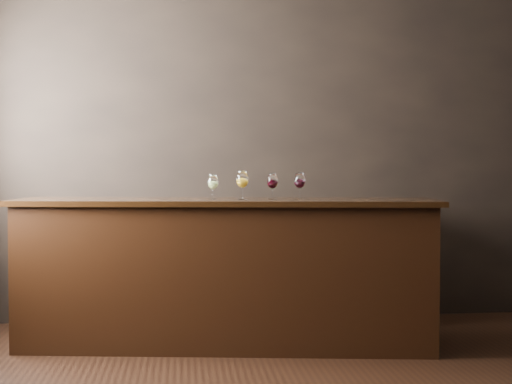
{
  "coord_description": "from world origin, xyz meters",
  "views": [
    {
      "loc": [
        -0.73,
        -3.7,
        1.28
      ],
      "look_at": [
        -0.21,
        1.33,
        1.1
      ],
      "focal_mm": 50.0,
      "sensor_mm": 36.0,
      "label": 1
    }
  ],
  "objects": [
    {
      "name": "glass_red_a",
      "position": [
        -0.09,
        1.31,
        1.17
      ],
      "size": [
        0.08,
        0.08,
        0.19
      ],
      "color": "white",
      "rests_on": "bar_top"
    },
    {
      "name": "back_bar_shelf",
      "position": [
        -0.55,
        2.03,
        0.5
      ],
      "size": [
        2.8,
        0.4,
        1.01
      ],
      "primitive_type": "cube",
      "color": "black",
      "rests_on": "ground"
    },
    {
      "name": "bar_top",
      "position": [
        -0.43,
        1.33,
        1.03
      ],
      "size": [
        3.05,
        1.1,
        0.04
      ],
      "primitive_type": "cube",
      "rotation": [
        0.0,
        0.0,
        -0.14
      ],
      "color": "black",
      "rests_on": "bar_counter"
    },
    {
      "name": "glass_amber",
      "position": [
        -0.31,
        1.29,
        1.19
      ],
      "size": [
        0.09,
        0.09,
        0.2
      ],
      "color": "white",
      "rests_on": "bar_top"
    },
    {
      "name": "glass_white",
      "position": [
        -0.52,
        1.29,
        1.17
      ],
      "size": [
        0.07,
        0.07,
        0.18
      ],
      "color": "white",
      "rests_on": "bar_top"
    },
    {
      "name": "glass_red_b",
      "position": [
        0.1,
        1.31,
        1.18
      ],
      "size": [
        0.08,
        0.08,
        0.19
      ],
      "color": "white",
      "rests_on": "bar_top"
    },
    {
      "name": "room_shell",
      "position": [
        -0.23,
        0.11,
        1.81
      ],
      "size": [
        5.02,
        4.52,
        2.81
      ],
      "color": "black",
      "rests_on": "ground"
    },
    {
      "name": "bar_counter",
      "position": [
        -0.43,
        1.33,
        0.51
      ],
      "size": [
        2.95,
        1.02,
        1.01
      ],
      "primitive_type": "cube",
      "rotation": [
        0.0,
        0.0,
        -0.14
      ],
      "color": "black",
      "rests_on": "ground"
    }
  ]
}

